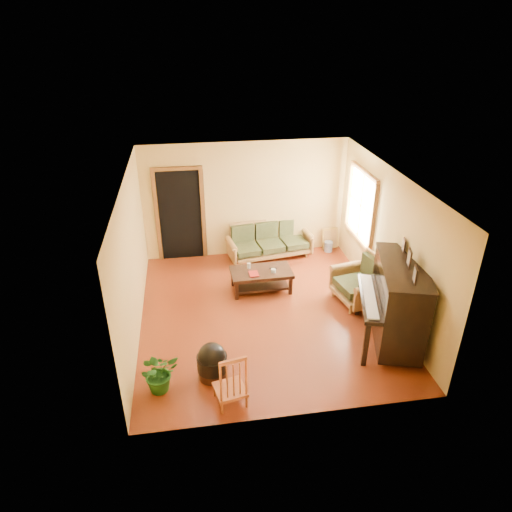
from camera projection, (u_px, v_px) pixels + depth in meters
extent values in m
plane|color=#5C1D0C|center=(264.00, 313.00, 8.49)|extent=(5.00, 5.00, 0.00)
cube|color=black|center=(180.00, 216.00, 9.99)|extent=(1.08, 0.16, 2.05)
cube|color=white|center=(361.00, 205.00, 9.24)|extent=(0.12, 1.36, 1.46)
cube|color=olive|center=(270.00, 241.00, 10.29)|extent=(1.99, 1.08, 0.81)
cube|color=black|center=(261.00, 280.00, 9.11)|extent=(1.22, 0.69, 0.44)
cube|color=olive|center=(358.00, 281.00, 8.62)|extent=(1.06, 1.09, 0.93)
cube|color=black|center=(398.00, 304.00, 7.45)|extent=(1.38, 1.84, 1.44)
cylinder|color=black|center=(212.00, 365.00, 6.89)|extent=(0.54, 0.54, 0.44)
cube|color=#94411A|center=(230.00, 377.00, 6.32)|extent=(0.51, 0.54, 0.90)
cube|color=gold|center=(330.00, 238.00, 10.74)|extent=(0.41, 0.15, 0.53)
cylinder|color=#315293|center=(328.00, 246.00, 10.68)|extent=(0.24, 0.24, 0.24)
imported|color=#1B5317|center=(159.00, 372.00, 6.61)|extent=(0.72, 0.69, 0.63)
imported|color=maroon|center=(249.00, 274.00, 8.86)|extent=(0.18, 0.24, 0.02)
cylinder|color=silver|center=(249.00, 266.00, 9.08)|extent=(0.09, 0.09, 0.12)
cylinder|color=silver|center=(273.00, 271.00, 8.95)|extent=(0.12, 0.12, 0.06)
cube|color=black|center=(273.00, 268.00, 9.08)|extent=(0.16, 0.07, 0.02)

